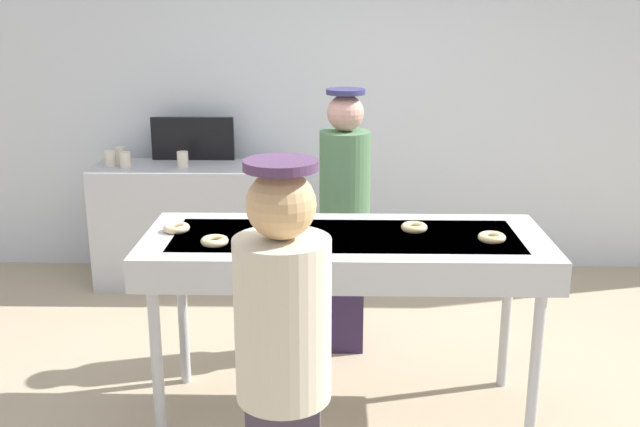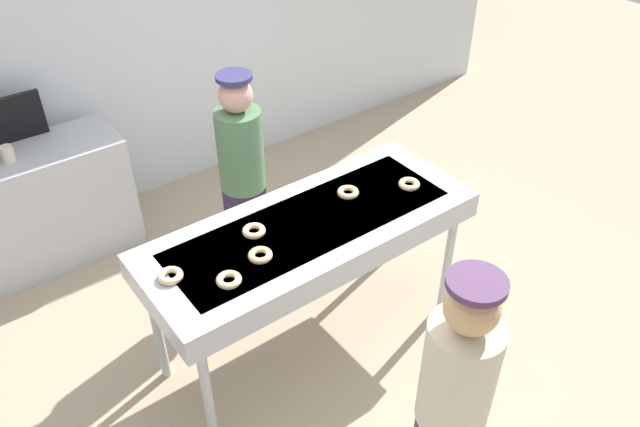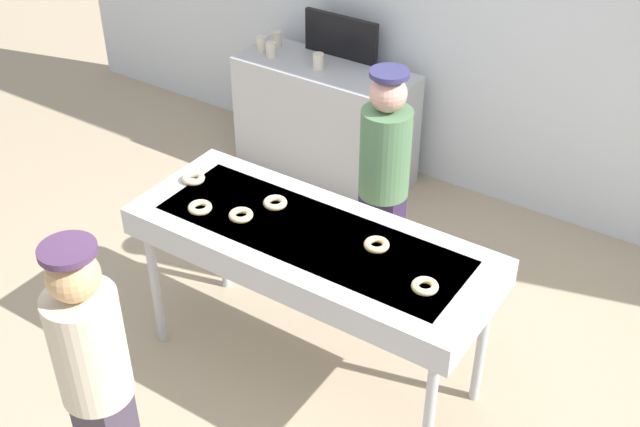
# 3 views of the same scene
# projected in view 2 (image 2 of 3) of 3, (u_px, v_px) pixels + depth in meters

# --- Properties ---
(ground_plane) EXTENTS (16.00, 16.00, 0.00)m
(ground_plane) POSITION_uv_depth(u_px,v_px,m) (311.00, 339.00, 4.20)
(ground_plane) COLOR tan
(back_wall) EXTENTS (8.00, 0.12, 3.21)m
(back_wall) POSITION_uv_depth(u_px,v_px,m) (126.00, 6.00, 4.74)
(back_wall) COLOR silver
(back_wall) RESTS_ON ground
(fryer_conveyor) EXTENTS (2.00, 0.78, 0.99)m
(fryer_conveyor) POSITION_uv_depth(u_px,v_px,m) (310.00, 234.00, 3.66)
(fryer_conveyor) COLOR #B7BABF
(fryer_conveyor) RESTS_ON ground
(plain_donut_0) EXTENTS (0.17, 0.17, 0.04)m
(plain_donut_0) POSITION_uv_depth(u_px,v_px,m) (229.00, 280.00, 3.20)
(plain_donut_0) COLOR beige
(plain_donut_0) RESTS_ON fryer_conveyor
(plain_donut_1) EXTENTS (0.17, 0.17, 0.04)m
(plain_donut_1) POSITION_uv_depth(u_px,v_px,m) (254.00, 231.00, 3.52)
(plain_donut_1) COLOR beige
(plain_donut_1) RESTS_ON fryer_conveyor
(plain_donut_2) EXTENTS (0.17, 0.17, 0.04)m
(plain_donut_2) POSITION_uv_depth(u_px,v_px,m) (409.00, 184.00, 3.89)
(plain_donut_2) COLOR #F8D291
(plain_donut_2) RESTS_ON fryer_conveyor
(plain_donut_3) EXTENTS (0.18, 0.18, 0.04)m
(plain_donut_3) POSITION_uv_depth(u_px,v_px,m) (260.00, 255.00, 3.35)
(plain_donut_3) COLOR #EEC887
(plain_donut_3) RESTS_ON fryer_conveyor
(plain_donut_4) EXTENTS (0.14, 0.14, 0.04)m
(plain_donut_4) POSITION_uv_depth(u_px,v_px,m) (170.00, 276.00, 3.22)
(plain_donut_4) COLOR beige
(plain_donut_4) RESTS_ON fryer_conveyor
(plain_donut_5) EXTENTS (0.17, 0.17, 0.04)m
(plain_donut_5) POSITION_uv_depth(u_px,v_px,m) (348.00, 192.00, 3.82)
(plain_donut_5) COLOR #EBC687
(plain_donut_5) RESTS_ON fryer_conveyor
(worker_baker) EXTENTS (0.30, 0.30, 1.62)m
(worker_baker) POSITION_uv_depth(u_px,v_px,m) (243.00, 177.00, 4.16)
(worker_baker) COLOR #2F2141
(worker_baker) RESTS_ON ground
(customer_waiting) EXTENTS (0.31, 0.31, 1.65)m
(customer_waiting) POSITION_uv_depth(u_px,v_px,m) (452.00, 405.00, 2.69)
(customer_waiting) COLOR #3E3444
(customer_waiting) RESTS_ON ground
(prep_counter) EXTENTS (1.41, 0.54, 0.92)m
(prep_counter) POSITION_uv_depth(u_px,v_px,m) (32.00, 210.00, 4.59)
(prep_counter) COLOR #B7BABF
(prep_counter) RESTS_ON ground
(paper_cup_3) EXTENTS (0.08, 0.08, 0.12)m
(paper_cup_3) POSITION_uv_depth(u_px,v_px,m) (8.00, 154.00, 4.23)
(paper_cup_3) COLOR beige
(paper_cup_3) RESTS_ON prep_counter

